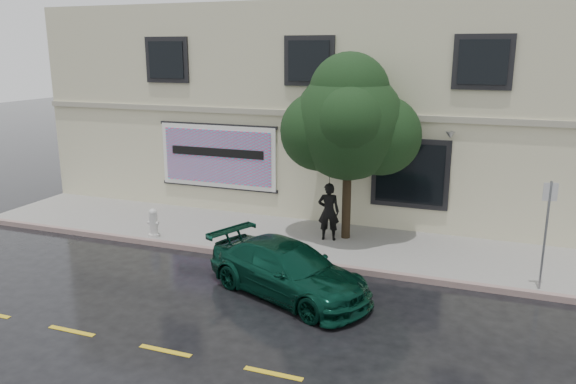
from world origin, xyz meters
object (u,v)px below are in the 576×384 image
(car, at_px, (288,270))
(fire_hydrant, at_px, (153,223))
(pedestrian, at_px, (329,212))
(street_tree, at_px, (349,125))

(car, height_order, fire_hydrant, car)
(pedestrian, xyz_separation_m, street_tree, (0.43, 0.36, 2.47))
(pedestrian, height_order, street_tree, street_tree)
(car, relative_size, street_tree, 0.86)
(pedestrian, height_order, fire_hydrant, pedestrian)
(street_tree, bearing_deg, fire_hydrant, -160.34)
(pedestrian, bearing_deg, car, 81.13)
(street_tree, bearing_deg, pedestrian, -140.26)
(street_tree, relative_size, fire_hydrant, 5.71)
(car, relative_size, fire_hydrant, 4.90)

